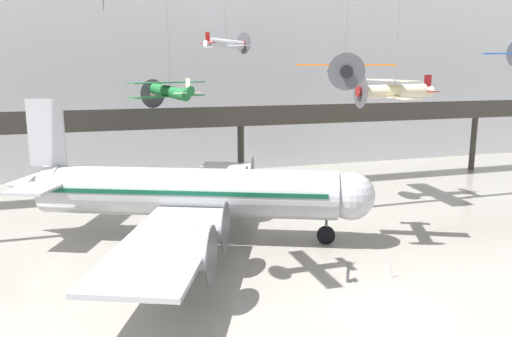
% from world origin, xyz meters
% --- Properties ---
extents(ground_plane, '(260.00, 260.00, 0.00)m').
position_xyz_m(ground_plane, '(0.00, 0.00, 0.00)').
color(ground_plane, gray).
extents(hangar_back_wall, '(140.00, 3.00, 25.99)m').
position_xyz_m(hangar_back_wall, '(0.00, 39.83, 13.00)').
color(hangar_back_wall, silver).
rests_on(hangar_back_wall, ground).
extents(mezzanine_walkway, '(110.00, 3.20, 8.81)m').
position_xyz_m(mezzanine_walkway, '(0.00, 28.60, 7.19)').
color(mezzanine_walkway, '#38332D').
rests_on(mezzanine_walkway, ground).
extents(airliner_silver_main, '(26.26, 30.80, 10.35)m').
position_xyz_m(airliner_silver_main, '(-8.52, 14.38, 3.58)').
color(airliner_silver_main, '#B7BABF').
rests_on(airliner_silver_main, ground).
extents(suspended_plane_cream_biplane, '(7.56, 9.24, 10.92)m').
position_xyz_m(suspended_plane_cream_biplane, '(12.17, 19.91, 10.47)').
color(suspended_plane_cream_biplane, beige).
extents(suspended_plane_orange_highwing, '(6.41, 5.63, 8.73)m').
position_xyz_m(suspended_plane_orange_highwing, '(1.75, 9.96, 12.39)').
color(suspended_plane_orange_highwing, orange).
extents(suspended_plane_silver_racer, '(5.61, 6.47, 5.91)m').
position_xyz_m(suspended_plane_silver_racer, '(-0.79, 32.32, 15.09)').
color(suspended_plane_silver_racer, silver).
extents(suspended_plane_green_biplane, '(7.47, 6.61, 11.03)m').
position_xyz_m(suspended_plane_green_biplane, '(-7.88, 25.82, 10.44)').
color(suspended_plane_green_biplane, '#1E6B33').
extents(stanchion_barrier, '(0.36, 0.36, 1.08)m').
position_xyz_m(stanchion_barrier, '(2.04, 3.72, 0.33)').
color(stanchion_barrier, '#B2B5BA').
rests_on(stanchion_barrier, ground).
extents(info_sign_pedestal, '(0.36, 0.72, 1.24)m').
position_xyz_m(info_sign_pedestal, '(-0.71, 4.00, 0.46)').
color(info_sign_pedestal, '#4C4C51').
rests_on(info_sign_pedestal, ground).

